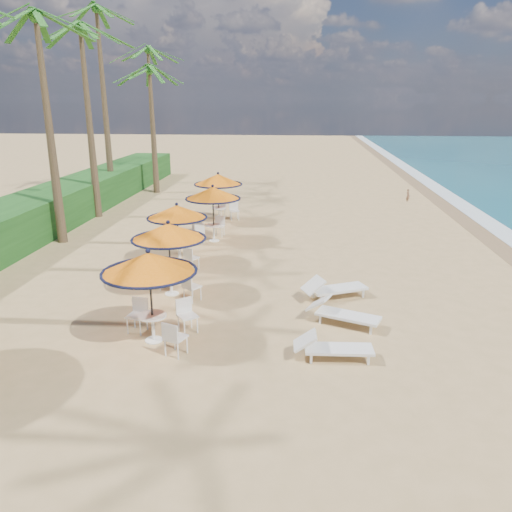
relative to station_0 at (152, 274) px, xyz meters
The scene contains 17 objects.
ground 4.88m from the station_0, ahead, with size 160.00×160.00×0.00m, color tan.
wetsand_band 16.34m from the station_0, 37.47° to the left, with size 1.40×140.00×0.02m, color olive.
scrub_hedge 14.16m from the station_0, 129.67° to the left, with size 3.00×40.00×1.80m, color #194716.
station_0 is the anchor object (origin of this frame).
station_1 3.38m from the station_0, 96.96° to the left, with size 2.46×2.46×2.56m.
station_2 6.70m from the station_0, 97.78° to the left, with size 2.36×2.36×2.46m.
station_3 9.98m from the station_0, 91.05° to the left, with size 2.52×2.52×2.63m.
station_4 13.85m from the station_0, 91.88° to the left, with size 2.55×2.55×2.66m.
lounger_near 4.97m from the station_0, ahead, with size 2.03×0.72×0.72m.
lounger_mid 5.53m from the station_0, 16.63° to the left, with size 2.22×1.43×0.76m.
lounger_far 6.24m from the station_0, 34.97° to the left, with size 2.27×1.53×0.78m.
palm_3 13.52m from the station_0, 127.34° to the left, with size 5.00×5.00×9.74m.
palm_4 17.74m from the station_0, 117.28° to the left, with size 5.00×5.00×9.97m.
palm_5 23.02m from the station_0, 113.56° to the left, with size 5.00×5.00×11.64m.
palm_6 23.64m from the station_0, 105.86° to the left, with size 5.00×5.00×8.33m.
palm_7 28.31m from the station_0, 106.03° to the left, with size 5.00×5.00×9.94m.
person 22.82m from the station_0, 62.18° to the left, with size 0.32×0.21×0.89m, color #896046.
Camera 1 is at (-0.66, -11.85, 6.30)m, focal length 35.00 mm.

